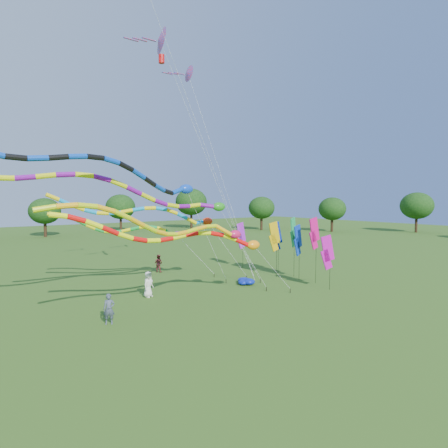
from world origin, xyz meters
TOP-DOWN VIEW (x-y plane):
  - ground at (0.00, 0.00)m, footprint 160.00×160.00m
  - tree_ring at (-4.32, -5.16)m, footprint 116.78×119.32m
  - tube_kite_red at (-4.50, 2.01)m, footprint 14.62×1.98m
  - tube_kite_orange at (-5.90, 0.79)m, footprint 14.83×2.81m
  - tube_kite_purple at (-5.65, 4.40)m, footprint 17.02×1.15m
  - tube_kite_blue at (-7.63, 3.46)m, footprint 16.42×3.80m
  - tube_kite_cyan at (-4.18, 7.06)m, footprint 13.94×2.81m
  - tube_kite_green at (-4.36, 10.28)m, footprint 11.57×4.28m
  - delta_kite_high_a at (-5.24, 4.05)m, footprint 10.01×1.86m
  - delta_kite_high_c at (-0.69, 8.28)m, footprint 5.45×4.97m
  - banner_pole_magenta_a at (5.49, -0.25)m, footprint 1.13×0.42m
  - banner_pole_violet at (5.91, 9.85)m, footprint 1.16×0.14m
  - banner_pole_magenta_b at (6.43, 1.71)m, footprint 1.16×0.10m
  - banner_pole_blue_a at (6.24, 3.18)m, footprint 1.15×0.30m
  - banner_pole_green at (6.86, 4.24)m, footprint 1.12×0.48m
  - banner_pole_blue_b at (6.26, 5.65)m, footprint 1.12×0.47m
  - banner_pole_orange at (5.57, 5.13)m, footprint 1.16×0.23m
  - blue_nylon_heap at (1.97, 4.66)m, footprint 1.17×1.13m
  - person_a at (-5.47, 5.62)m, footprint 0.99×0.88m
  - person_b at (-9.43, 1.94)m, footprint 0.69×0.59m
  - person_c at (-1.10, 12.79)m, footprint 0.92×0.96m

SIDE VIEW (x-z plane):
  - ground at x=0.00m, z-range 0.00..0.00m
  - blue_nylon_heap at x=1.97m, z-range -0.04..0.43m
  - person_c at x=-1.10m, z-range 0.00..1.56m
  - person_b at x=-9.43m, z-range 0.00..1.59m
  - person_a at x=-5.47m, z-range 0.00..1.70m
  - banner_pole_magenta_a at x=5.49m, z-range 0.72..4.68m
  - banner_pole_violet at x=5.91m, z-range 0.90..5.21m
  - banner_pole_blue_a at x=6.24m, z-range 0.97..5.43m
  - banner_pole_blue_b at x=6.26m, z-range 1.02..5.57m
  - banner_pole_orange at x=5.57m, z-range 1.06..5.69m
  - banner_pole_green at x=6.86m, z-range 1.23..6.22m
  - banner_pole_magenta_b at x=6.43m, z-range 1.28..6.39m
  - tube_kite_green at x=-4.36m, z-range 1.12..7.15m
  - tube_kite_red at x=-4.50m, z-range 1.01..7.43m
  - tube_kite_orange at x=-5.90m, z-range 1.50..8.45m
  - tube_kite_cyan at x=-4.18m, z-range 1.73..9.05m
  - tree_ring at x=-4.32m, z-range 0.86..10.32m
  - tube_kite_purple at x=-5.65m, z-range 2.38..10.95m
  - tube_kite_blue at x=-7.63m, z-range 3.04..12.55m
  - delta_kite_high_a at x=-5.24m, z-range 7.24..24.78m
  - delta_kite_high_c at x=-0.69m, z-range 7.60..24.52m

